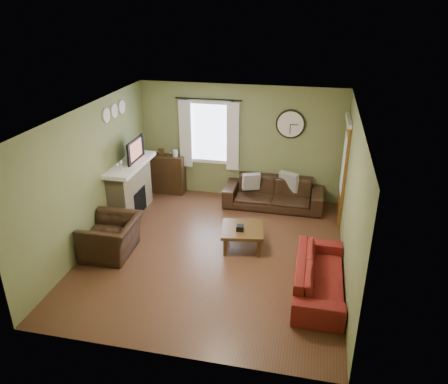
% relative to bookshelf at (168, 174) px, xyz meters
% --- Properties ---
extents(floor, '(4.60, 5.20, 0.00)m').
position_rel_bookshelf_xyz_m(floor, '(1.69, -2.42, -0.46)').
color(floor, '#543120').
rests_on(floor, ground).
extents(ceiling, '(4.60, 5.20, 0.00)m').
position_rel_bookshelf_xyz_m(ceiling, '(1.69, -2.42, 2.14)').
color(ceiling, white).
rests_on(ceiling, ground).
extents(wall_left, '(0.00, 5.20, 2.60)m').
position_rel_bookshelf_xyz_m(wall_left, '(-0.61, -2.42, 0.84)').
color(wall_left, olive).
rests_on(wall_left, ground).
extents(wall_right, '(0.00, 5.20, 2.60)m').
position_rel_bookshelf_xyz_m(wall_right, '(3.99, -2.42, 0.84)').
color(wall_right, olive).
rests_on(wall_right, ground).
extents(wall_back, '(4.60, 0.00, 2.60)m').
position_rel_bookshelf_xyz_m(wall_back, '(1.69, 0.18, 0.84)').
color(wall_back, olive).
rests_on(wall_back, ground).
extents(wall_front, '(4.60, 0.00, 2.60)m').
position_rel_bookshelf_xyz_m(wall_front, '(1.69, -5.02, 0.84)').
color(wall_front, olive).
rests_on(wall_front, ground).
extents(fireplace, '(0.40, 1.40, 1.10)m').
position_rel_bookshelf_xyz_m(fireplace, '(-0.41, -1.27, 0.09)').
color(fireplace, tan).
rests_on(fireplace, floor).
extents(firebox, '(0.04, 0.60, 0.55)m').
position_rel_bookshelf_xyz_m(firebox, '(-0.22, -1.27, -0.16)').
color(firebox, black).
rests_on(firebox, fireplace).
extents(mantel, '(0.58, 1.60, 0.08)m').
position_rel_bookshelf_xyz_m(mantel, '(-0.38, -1.27, 0.68)').
color(mantel, white).
rests_on(mantel, fireplace).
extents(tv, '(0.08, 0.60, 0.35)m').
position_rel_bookshelf_xyz_m(tv, '(-0.36, -1.12, 0.90)').
color(tv, black).
rests_on(tv, mantel).
extents(tv_screen, '(0.02, 0.62, 0.36)m').
position_rel_bookshelf_xyz_m(tv_screen, '(-0.28, -1.12, 0.95)').
color(tv_screen, '#994C3F').
rests_on(tv_screen, mantel).
extents(medallion_left, '(0.28, 0.28, 0.03)m').
position_rel_bookshelf_xyz_m(medallion_left, '(-0.59, -1.62, 1.79)').
color(medallion_left, white).
rests_on(medallion_left, wall_left).
extents(medallion_mid, '(0.28, 0.28, 0.03)m').
position_rel_bookshelf_xyz_m(medallion_mid, '(-0.59, -1.27, 1.79)').
color(medallion_mid, white).
rests_on(medallion_mid, wall_left).
extents(medallion_right, '(0.28, 0.28, 0.03)m').
position_rel_bookshelf_xyz_m(medallion_right, '(-0.59, -0.92, 1.79)').
color(medallion_right, white).
rests_on(medallion_right, wall_left).
extents(window_pane, '(1.00, 0.02, 1.30)m').
position_rel_bookshelf_xyz_m(window_pane, '(0.99, 0.16, 1.04)').
color(window_pane, silver).
rests_on(window_pane, wall_back).
extents(curtain_rod, '(0.03, 0.03, 1.50)m').
position_rel_bookshelf_xyz_m(curtain_rod, '(0.99, 0.06, 1.81)').
color(curtain_rod, black).
rests_on(curtain_rod, wall_back).
extents(curtain_left, '(0.28, 0.04, 1.55)m').
position_rel_bookshelf_xyz_m(curtain_left, '(0.44, 0.06, 0.99)').
color(curtain_left, white).
rests_on(curtain_left, wall_back).
extents(curtain_right, '(0.28, 0.04, 1.55)m').
position_rel_bookshelf_xyz_m(curtain_right, '(1.54, 0.06, 0.99)').
color(curtain_right, white).
rests_on(curtain_right, wall_back).
extents(wall_clock, '(0.64, 0.06, 0.64)m').
position_rel_bookshelf_xyz_m(wall_clock, '(2.79, 0.13, 1.34)').
color(wall_clock, white).
rests_on(wall_clock, wall_back).
extents(door, '(0.05, 0.90, 2.10)m').
position_rel_bookshelf_xyz_m(door, '(3.96, -0.57, 0.59)').
color(door, brown).
rests_on(door, floor).
extents(bookshelf, '(0.77, 0.33, 0.92)m').
position_rel_bookshelf_xyz_m(bookshelf, '(0.00, 0.00, 0.00)').
color(bookshelf, '#311F10').
rests_on(bookshelf, floor).
extents(book, '(0.26, 0.29, 0.02)m').
position_rel_bookshelf_xyz_m(book, '(-0.04, 0.25, 0.50)').
color(book, '#493015').
rests_on(book, bookshelf).
extents(sofa_brown, '(2.17, 0.85, 0.63)m').
position_rel_bookshelf_xyz_m(sofa_brown, '(2.53, -0.26, -0.14)').
color(sofa_brown, black).
rests_on(sofa_brown, floor).
extents(pillow_left, '(0.40, 0.25, 0.38)m').
position_rel_bookshelf_xyz_m(pillow_left, '(2.03, -0.25, 0.09)').
color(pillow_left, '#9A9C9B').
rests_on(pillow_left, sofa_brown).
extents(pillow_right, '(0.45, 0.29, 0.43)m').
position_rel_bookshelf_xyz_m(pillow_right, '(2.85, -0.08, 0.09)').
color(pillow_right, '#9A9C9B').
rests_on(pillow_right, sofa_brown).
extents(sofa_red, '(0.76, 1.94, 0.57)m').
position_rel_bookshelf_xyz_m(sofa_red, '(3.59, -3.18, -0.18)').
color(sofa_red, maroon).
rests_on(sofa_red, floor).
extents(armchair, '(0.95, 1.07, 0.68)m').
position_rel_bookshelf_xyz_m(armchair, '(-0.12, -2.84, -0.12)').
color(armchair, black).
rests_on(armchair, floor).
extents(coffee_table, '(0.87, 0.87, 0.41)m').
position_rel_bookshelf_xyz_m(coffee_table, '(2.17, -2.14, -0.26)').
color(coffee_table, '#493015').
rests_on(coffee_table, floor).
extents(tissue_box, '(0.14, 0.14, 0.10)m').
position_rel_bookshelf_xyz_m(tissue_box, '(2.13, -2.23, -0.06)').
color(tissue_box, black).
rests_on(tissue_box, coffee_table).
extents(wine_glass_a, '(0.07, 0.07, 0.19)m').
position_rel_bookshelf_xyz_m(wine_glass_a, '(-0.36, -1.85, 0.81)').
color(wine_glass_a, white).
rests_on(wine_glass_a, mantel).
extents(wine_glass_b, '(0.07, 0.07, 0.19)m').
position_rel_bookshelf_xyz_m(wine_glass_b, '(-0.36, -1.68, 0.82)').
color(wine_glass_b, white).
rests_on(wine_glass_b, mantel).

